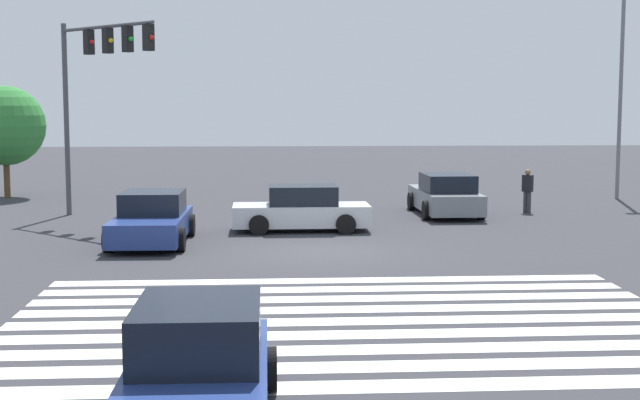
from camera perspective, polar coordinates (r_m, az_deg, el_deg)
The scene contains 10 objects.
ground_plane at distance 24.17m, azimuth 0.00°, elevation -3.30°, with size 120.68×120.68×0.00m, color #333338.
crosswalk_markings at distance 16.51m, azimuth 1.72°, elevation -7.76°, with size 12.45×8.20×0.01m.
traffic_signal_mast at distance 31.54m, azimuth -14.17°, elevation 8.03°, with size 3.69×3.69×6.80m.
car_0 at distance 27.98m, azimuth -1.18°, elevation -0.63°, with size 4.29×1.96×1.43m.
car_1 at distance 11.28m, azimuth -7.83°, elevation -10.85°, with size 1.99×4.41×1.53m.
car_3 at distance 32.28m, azimuth 8.04°, elevation 0.28°, with size 2.17×4.74×1.50m.
car_4 at distance 25.90m, azimuth -10.71°, elevation -1.26°, with size 2.22×4.63×1.47m.
pedestrian at distance 33.48m, azimuth 13.14°, elevation 0.71°, with size 0.41×0.41×1.60m.
street_light_pole_a at distance 39.34m, azimuth 18.73°, elevation 8.03°, with size 0.80×0.36×9.31m.
tree_corner_a at distance 40.14m, azimuth -19.52°, elevation 4.50°, with size 3.39×3.39×4.75m.
Camera 1 is at (-1.49, -23.79, 3.98)m, focal length 50.00 mm.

